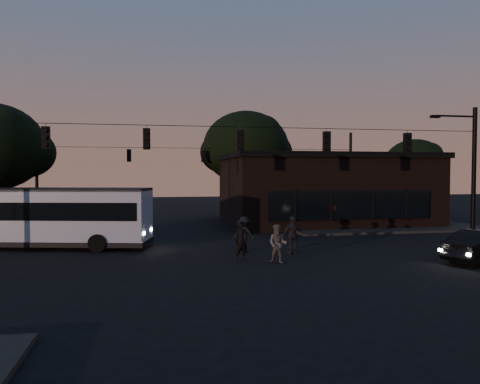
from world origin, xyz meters
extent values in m
plane|color=black|center=(0.00, 0.00, 0.00)|extent=(120.00, 120.00, 0.00)
cube|color=black|center=(12.00, 14.00, 0.07)|extent=(14.00, 10.00, 0.15)
cube|color=black|center=(9.00, 16.00, 2.50)|extent=(15.00, 10.00, 5.00)
cube|color=black|center=(9.00, 16.00, 5.20)|extent=(15.40, 10.40, 0.40)
cube|color=black|center=(9.00, 10.88, 1.80)|extent=(11.50, 0.18, 2.00)
cylinder|color=black|center=(4.00, 22.00, 2.00)|extent=(0.44, 0.44, 4.00)
ellipsoid|color=black|center=(4.00, 22.00, 6.20)|extent=(7.60, 7.60, 6.46)
cylinder|color=black|center=(18.00, 18.00, 1.50)|extent=(0.44, 0.44, 3.00)
ellipsoid|color=black|center=(18.00, 18.00, 4.65)|extent=(5.20, 5.20, 4.42)
cylinder|color=black|center=(13.00, 4.00, 3.75)|extent=(0.24, 0.24, 7.50)
cylinder|color=black|center=(0.00, 4.00, 6.20)|extent=(26.00, 0.03, 0.03)
cube|color=black|center=(-9.00, 4.00, 5.55)|extent=(0.34, 0.30, 1.00)
cube|color=black|center=(-4.50, 4.00, 5.55)|extent=(0.34, 0.30, 1.00)
cube|color=black|center=(0.00, 4.00, 5.55)|extent=(0.34, 0.30, 1.00)
cube|color=black|center=(4.50, 4.00, 5.55)|extent=(0.34, 0.30, 1.00)
cube|color=black|center=(9.00, 4.00, 5.55)|extent=(0.34, 0.30, 1.00)
cylinder|color=black|center=(-13.00, 20.00, 3.75)|extent=(0.24, 0.24, 7.50)
cylinder|color=black|center=(13.00, 20.00, 3.75)|extent=(0.24, 0.24, 7.50)
cylinder|color=black|center=(0.00, 20.00, 6.00)|extent=(26.00, 0.03, 0.03)
cube|color=black|center=(-6.00, 20.00, 5.35)|extent=(0.34, 0.30, 1.00)
cube|color=black|center=(0.00, 20.00, 5.35)|extent=(0.34, 0.30, 1.00)
cube|color=black|center=(6.00, 20.00, 5.35)|extent=(0.34, 0.30, 1.00)
cube|color=#99A7C2|center=(-9.90, 7.33, 1.76)|extent=(11.36, 4.97, 2.62)
cube|color=black|center=(-9.90, 7.33, 2.01)|extent=(10.94, 4.91, 0.91)
cube|color=black|center=(-9.90, 7.33, 3.07)|extent=(11.36, 4.97, 0.15)
cube|color=black|center=(-9.90, 7.33, 0.35)|extent=(11.47, 5.06, 0.25)
cylinder|color=black|center=(-6.95, 5.34, 0.45)|extent=(0.94, 0.45, 0.91)
cylinder|color=black|center=(-6.38, 7.79, 0.45)|extent=(0.94, 0.45, 0.91)
imported|color=black|center=(-0.39, 1.70, 0.91)|extent=(0.74, 0.57, 1.82)
imported|color=#52514A|center=(1.09, 0.95, 0.85)|extent=(1.03, 0.96, 1.70)
imported|color=black|center=(2.44, 3.08, 0.92)|extent=(1.14, 0.63, 1.85)
imported|color=black|center=(0.23, 4.11, 0.88)|extent=(1.32, 1.13, 1.77)
camera|label=1|loc=(-4.36, -18.61, 3.92)|focal=35.00mm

